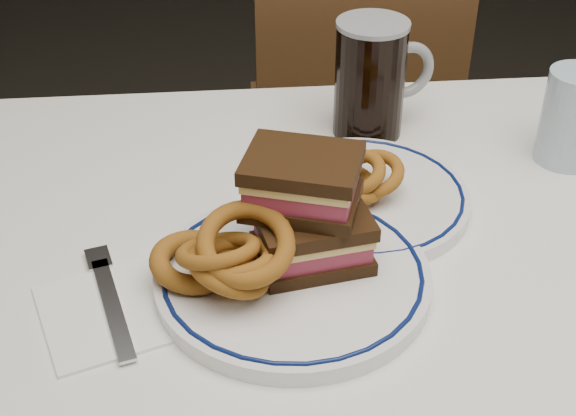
{
  "coord_description": "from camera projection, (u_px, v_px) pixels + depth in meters",
  "views": [
    {
      "loc": [
        -0.25,
        -0.71,
        1.32
      ],
      "look_at": [
        -0.19,
        0.0,
        0.82
      ],
      "focal_mm": 50.0,
      "sensor_mm": 36.0,
      "label": 1
    }
  ],
  "objects": [
    {
      "name": "dining_table",
      "position": [
        442.0,
        317.0,
        0.98
      ],
      "size": [
        1.27,
        0.87,
        0.75
      ],
      "color": "white",
      "rests_on": "floor"
    },
    {
      "name": "chair_far",
      "position": [
        350.0,
        116.0,
        1.73
      ],
      "size": [
        0.42,
        0.42,
        0.89
      ],
      "color": "#4A3117",
      "rests_on": "floor"
    },
    {
      "name": "main_plate",
      "position": [
        293.0,
        276.0,
        0.86
      ],
      "size": [
        0.3,
        0.3,
        0.02
      ],
      "color": "white",
      "rests_on": "dining_table"
    },
    {
      "name": "reuben_sandwich",
      "position": [
        307.0,
        209.0,
        0.85
      ],
      "size": [
        0.15,
        0.13,
        0.12
      ],
      "color": "black",
      "rests_on": "main_plate"
    },
    {
      "name": "onion_rings_main",
      "position": [
        224.0,
        257.0,
        0.82
      ],
      "size": [
        0.15,
        0.13,
        0.1
      ],
      "color": "#68310D",
      "rests_on": "main_plate"
    },
    {
      "name": "ketchup_ramekin",
      "position": [
        283.0,
        209.0,
        0.92
      ],
      "size": [
        0.05,
        0.05,
        0.03
      ],
      "color": "silver",
      "rests_on": "main_plate"
    },
    {
      "name": "beer_mug",
      "position": [
        372.0,
        77.0,
        1.1
      ],
      "size": [
        0.15,
        0.1,
        0.16
      ],
      "color": "black",
      "rests_on": "dining_table"
    },
    {
      "name": "water_glass",
      "position": [
        573.0,
        117.0,
        1.05
      ],
      "size": [
        0.08,
        0.08,
        0.13
      ],
      "primitive_type": "cylinder",
      "color": "#A0BBCF",
      "rests_on": "dining_table"
    },
    {
      "name": "far_plate",
      "position": [
        360.0,
        197.0,
        0.99
      ],
      "size": [
        0.27,
        0.27,
        0.02
      ],
      "color": "white",
      "rests_on": "dining_table"
    },
    {
      "name": "onion_rings_far",
      "position": [
        355.0,
        179.0,
        0.97
      ],
      "size": [
        0.12,
        0.12,
        0.07
      ],
      "color": "#68310D",
      "rests_on": "far_plate"
    },
    {
      "name": "napkin_fork",
      "position": [
        112.0,
        308.0,
        0.83
      ],
      "size": [
        0.18,
        0.2,
        0.01
      ],
      "color": "white",
      "rests_on": "dining_table"
    }
  ]
}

